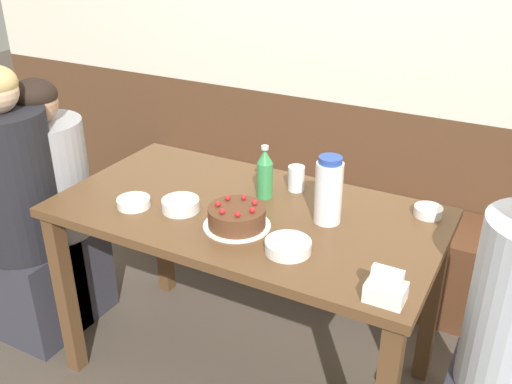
% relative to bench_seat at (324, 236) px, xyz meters
% --- Properties ---
extents(ground_plane, '(12.00, 12.00, 0.00)m').
position_rel_bench_seat_xyz_m(ground_plane, '(0.00, -0.83, -0.22)').
color(ground_plane, '#4C4238').
extents(back_wall, '(4.80, 0.04, 2.50)m').
position_rel_bench_seat_xyz_m(back_wall, '(0.00, 0.22, 1.03)').
color(back_wall, brown).
rests_on(back_wall, ground_plane).
extents(bench_seat, '(2.28, 0.38, 0.45)m').
position_rel_bench_seat_xyz_m(bench_seat, '(0.00, 0.00, 0.00)').
color(bench_seat, '#56331E').
rests_on(bench_seat, ground_plane).
extents(dining_table, '(1.41, 0.75, 0.78)m').
position_rel_bench_seat_xyz_m(dining_table, '(0.00, -0.83, 0.45)').
color(dining_table, brown).
rests_on(dining_table, ground_plane).
extents(birthday_cake, '(0.24, 0.24, 0.09)m').
position_rel_bench_seat_xyz_m(birthday_cake, '(0.03, -0.96, 0.59)').
color(birthday_cake, white).
rests_on(birthday_cake, dining_table).
extents(water_pitcher, '(0.10, 0.10, 0.24)m').
position_rel_bench_seat_xyz_m(water_pitcher, '(0.29, -0.78, 0.67)').
color(water_pitcher, white).
rests_on(water_pitcher, dining_table).
extents(soju_bottle, '(0.06, 0.06, 0.21)m').
position_rel_bench_seat_xyz_m(soju_bottle, '(0.01, -0.71, 0.65)').
color(soju_bottle, '#388E4C').
rests_on(soju_bottle, dining_table).
extents(napkin_holder, '(0.11, 0.08, 0.11)m').
position_rel_bench_seat_xyz_m(napkin_holder, '(0.61, -1.12, 0.59)').
color(napkin_holder, white).
rests_on(napkin_holder, dining_table).
extents(bowl_soup_white, '(0.15, 0.15, 0.04)m').
position_rel_bench_seat_xyz_m(bowl_soup_white, '(0.26, -1.02, 0.57)').
color(bowl_soup_white, white).
rests_on(bowl_soup_white, dining_table).
extents(bowl_rice_small, '(0.10, 0.10, 0.03)m').
position_rel_bench_seat_xyz_m(bowl_rice_small, '(0.60, -0.57, 0.57)').
color(bowl_rice_small, white).
rests_on(bowl_rice_small, dining_table).
extents(bowl_side_dish, '(0.14, 0.14, 0.04)m').
position_rel_bench_seat_xyz_m(bowl_side_dish, '(-0.20, -0.95, 0.57)').
color(bowl_side_dish, white).
rests_on(bowl_side_dish, dining_table).
extents(bowl_sauce_shallow, '(0.12, 0.12, 0.03)m').
position_rel_bench_seat_xyz_m(bowl_sauce_shallow, '(-0.37, -1.01, 0.57)').
color(bowl_sauce_shallow, white).
rests_on(bowl_sauce_shallow, dining_table).
extents(glass_water_tall, '(0.07, 0.07, 0.10)m').
position_rel_bench_seat_xyz_m(glass_water_tall, '(0.09, -0.60, 0.60)').
color(glass_water_tall, silver).
rests_on(glass_water_tall, dining_table).
extents(person_pale_blue_shirt, '(0.34, 0.34, 1.24)m').
position_rel_bench_seat_xyz_m(person_pale_blue_shirt, '(-0.96, -1.05, 0.37)').
color(person_pale_blue_shirt, '#33333D').
rests_on(person_pale_blue_shirt, ground_plane).
extents(person_grey_tee, '(0.35, 0.35, 1.15)m').
position_rel_bench_seat_xyz_m(person_grey_tee, '(-0.96, -0.87, 0.33)').
color(person_grey_tee, '#33333D').
rests_on(person_grey_tee, ground_plane).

